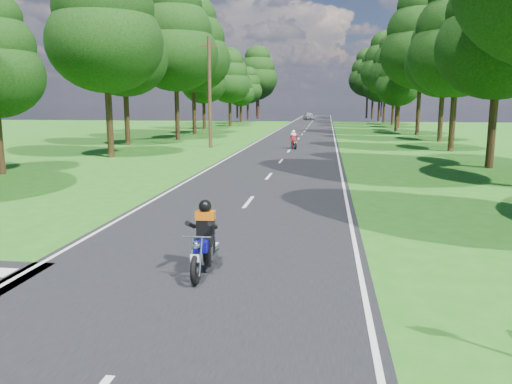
# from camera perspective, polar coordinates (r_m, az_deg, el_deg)

# --- Properties ---
(ground) EXTENTS (160.00, 160.00, 0.00)m
(ground) POSITION_cam_1_polar(r_m,az_deg,el_deg) (9.36, -8.62, -10.88)
(ground) COLOR #246116
(ground) RESTS_ON ground
(main_road) EXTENTS (7.00, 140.00, 0.02)m
(main_road) POSITION_cam_1_polar(r_m,az_deg,el_deg) (58.50, 5.57, 6.92)
(main_road) COLOR black
(main_road) RESTS_ON ground
(road_markings) EXTENTS (7.40, 140.00, 0.01)m
(road_markings) POSITION_cam_1_polar(r_m,az_deg,el_deg) (56.64, 5.34, 6.83)
(road_markings) COLOR silver
(road_markings) RESTS_ON main_road
(treeline) EXTENTS (40.00, 115.35, 14.78)m
(treeline) POSITION_cam_1_polar(r_m,az_deg,el_deg) (68.59, 7.31, 14.26)
(treeline) COLOR black
(treeline) RESTS_ON ground
(telegraph_pole) EXTENTS (1.20, 0.26, 8.00)m
(telegraph_pole) POSITION_cam_1_polar(r_m,az_deg,el_deg) (37.35, -5.32, 11.31)
(telegraph_pole) COLOR #382616
(telegraph_pole) RESTS_ON ground
(rider_near_blue) EXTENTS (0.63, 1.73, 1.43)m
(rider_near_blue) POSITION_cam_1_polar(r_m,az_deg,el_deg) (9.92, -6.01, -5.13)
(rider_near_blue) COLOR #0D0D8F
(rider_near_blue) RESTS_ON main_road
(rider_far_red) EXTENTS (0.91, 1.67, 1.32)m
(rider_far_red) POSITION_cam_1_polar(r_m,az_deg,el_deg) (36.39, 4.35, 6.01)
(rider_far_red) COLOR #B6210E
(rider_far_red) RESTS_ON main_road
(distant_car) EXTENTS (2.50, 4.39, 1.41)m
(distant_car) POSITION_cam_1_polar(r_m,az_deg,el_deg) (96.21, 6.07, 8.63)
(distant_car) COLOR #ACAEB3
(distant_car) RESTS_ON main_road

